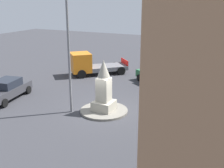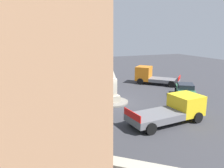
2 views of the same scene
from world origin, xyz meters
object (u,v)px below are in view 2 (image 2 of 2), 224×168
at_px(car_green_passing, 185,90).
at_px(truck_yellow_approaching, 174,109).
at_px(car_dark_grey_far_side, 81,80).
at_px(truck_orange_parked_left, 151,76).
at_px(streetlamp, 95,49).
at_px(tree_near_wall, 58,102).
at_px(tree_mid_cluster, 28,83).
at_px(monument, 111,86).

height_order(car_green_passing, truck_yellow_approaching, truck_yellow_approaching).
relative_size(car_dark_grey_far_side, truck_orange_parked_left, 0.85).
bearing_deg(car_green_passing, truck_yellow_approaching, -137.18).
height_order(streetlamp, tree_near_wall, streetlamp).
xyz_separation_m(truck_orange_parked_left, tree_mid_cluster, (-15.67, -13.19, 3.14)).
height_order(car_dark_grey_far_side, car_green_passing, car_dark_grey_far_side).
relative_size(monument, tree_mid_cluster, 0.56).
bearing_deg(monument, truck_yellow_approaching, -66.76).
xyz_separation_m(streetlamp, truck_yellow_approaching, (3.66, -8.19, -4.21)).
xyz_separation_m(monument, tree_near_wall, (-6.38, -8.57, 1.68)).
distance_m(car_dark_grey_far_side, tree_near_wall, 17.52).
distance_m(monument, tree_near_wall, 10.81).
xyz_separation_m(streetlamp, truck_orange_parked_left, (9.02, 3.72, -4.09)).
relative_size(monument, car_dark_grey_far_side, 0.74).
relative_size(car_green_passing, truck_orange_parked_left, 0.82).
bearing_deg(tree_near_wall, monument, 53.31).
relative_size(monument, streetlamp, 0.40).
height_order(car_dark_grey_far_side, tree_near_wall, tree_near_wall).
bearing_deg(car_dark_grey_far_side, truck_yellow_approaching, -75.54).
xyz_separation_m(monument, car_green_passing, (7.94, -1.29, -0.90)).
distance_m(monument, truck_orange_parked_left, 9.87).
distance_m(car_green_passing, truck_orange_parked_left, 7.02).
xyz_separation_m(monument, truck_orange_parked_left, (8.02, 5.73, -0.58)).
height_order(car_green_passing, tree_mid_cluster, tree_mid_cluster).
height_order(streetlamp, car_green_passing, streetlamp).
bearing_deg(monument, tree_mid_cluster, -135.70).
bearing_deg(car_dark_grey_far_side, car_green_passing, -45.87).
relative_size(streetlamp, tree_near_wall, 1.79).
bearing_deg(tree_mid_cluster, truck_orange_parked_left, 40.09).
xyz_separation_m(monument, tree_mid_cluster, (-7.65, -7.46, 2.56)).
relative_size(truck_yellow_approaching, tree_mid_cluster, 1.01).
height_order(streetlamp, car_dark_grey_far_side, streetlamp).
xyz_separation_m(car_dark_grey_far_side, tree_near_wall, (-5.41, -16.47, 2.55)).
xyz_separation_m(car_green_passing, truck_orange_parked_left, (0.08, 7.02, 0.32)).
distance_m(tree_near_wall, tree_mid_cluster, 1.90).
xyz_separation_m(monument, car_dark_grey_far_side, (-0.98, 7.90, -0.87)).
bearing_deg(tree_near_wall, tree_mid_cluster, 139.01).
relative_size(car_dark_grey_far_side, tree_near_wall, 0.97).
relative_size(streetlamp, car_green_passing, 1.92).
height_order(tree_near_wall, tree_mid_cluster, tree_mid_cluster).
relative_size(car_green_passing, tree_near_wall, 0.93).
xyz_separation_m(monument, streetlamp, (-1.00, 2.01, 3.51)).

